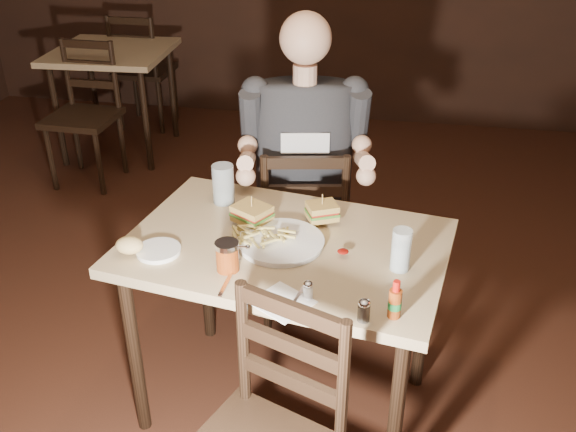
% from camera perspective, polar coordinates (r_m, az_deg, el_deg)
% --- Properties ---
extents(room_shell, '(7.00, 7.00, 7.00)m').
position_cam_1_polar(room_shell, '(1.93, -9.58, 12.20)').
color(room_shell, black).
rests_on(room_shell, ground).
extents(main_table, '(1.21, 0.91, 0.77)m').
position_cam_1_polar(main_table, '(2.30, -0.23, -4.29)').
color(main_table, tan).
rests_on(main_table, ground).
extents(bg_table, '(0.84, 0.84, 0.77)m').
position_cam_1_polar(bg_table, '(4.88, -15.34, 13.09)').
color(bg_table, tan).
rests_on(bg_table, ground).
extents(chair_far, '(0.49, 0.52, 0.90)m').
position_cam_1_polar(chair_far, '(2.98, 1.34, -1.11)').
color(chair_far, black).
rests_on(chair_far, ground).
extents(bg_chair_far, '(0.43, 0.47, 0.92)m').
position_cam_1_polar(bg_chair_far, '(5.42, -12.64, 12.54)').
color(bg_chair_far, black).
rests_on(bg_chair_far, ground).
extents(bg_chair_near, '(0.44, 0.48, 0.92)m').
position_cam_1_polar(bg_chair_near, '(4.48, -17.85, 8.35)').
color(bg_chair_near, black).
rests_on(bg_chair_near, ground).
extents(diner, '(0.63, 0.54, 0.97)m').
position_cam_1_polar(diner, '(2.71, 1.49, 7.50)').
color(diner, '#28282C').
rests_on(diner, chair_far).
extents(dinner_plate, '(0.34, 0.34, 0.02)m').
position_cam_1_polar(dinner_plate, '(2.24, -0.64, -2.42)').
color(dinner_plate, white).
rests_on(dinner_plate, main_table).
extents(sandwich_left, '(0.16, 0.15, 0.11)m').
position_cam_1_polar(sandwich_left, '(2.34, -3.24, 0.73)').
color(sandwich_left, gold).
rests_on(sandwich_left, dinner_plate).
extents(sandwich_right, '(0.13, 0.13, 0.10)m').
position_cam_1_polar(sandwich_right, '(2.35, 3.06, 0.81)').
color(sandwich_right, gold).
rests_on(sandwich_right, dinner_plate).
extents(fries_pile, '(0.28, 0.22, 0.04)m').
position_cam_1_polar(fries_pile, '(2.24, -2.49, -1.62)').
color(fries_pile, tan).
rests_on(fries_pile, dinner_plate).
extents(ketchup_dollop, '(0.04, 0.04, 0.01)m').
position_cam_1_polar(ketchup_dollop, '(2.17, 4.91, -3.15)').
color(ketchup_dollop, maroon).
rests_on(ketchup_dollop, dinner_plate).
extents(glass_left, '(0.10, 0.10, 0.16)m').
position_cam_1_polar(glass_left, '(2.50, -5.78, 2.84)').
color(glass_left, silver).
rests_on(glass_left, main_table).
extents(glass_right, '(0.07, 0.07, 0.15)m').
position_cam_1_polar(glass_right, '(2.11, 10.01, -2.98)').
color(glass_right, silver).
rests_on(glass_right, main_table).
extents(hot_sauce, '(0.04, 0.04, 0.13)m').
position_cam_1_polar(hot_sauce, '(1.90, 9.51, -7.29)').
color(hot_sauce, maroon).
rests_on(hot_sauce, main_table).
extents(salt_shaker, '(0.04, 0.04, 0.06)m').
position_cam_1_polar(salt_shaker, '(1.97, 1.79, -6.63)').
color(salt_shaker, white).
rests_on(salt_shaker, main_table).
extents(pepper_shaker, '(0.04, 0.04, 0.07)m').
position_cam_1_polar(pepper_shaker, '(1.89, 6.76, -8.37)').
color(pepper_shaker, '#38332D').
rests_on(pepper_shaker, main_table).
extents(syrup_dispenser, '(0.09, 0.09, 0.10)m').
position_cam_1_polar(syrup_dispenser, '(2.09, -5.42, -3.58)').
color(syrup_dispenser, maroon).
rests_on(syrup_dispenser, main_table).
extents(napkin, '(0.21, 0.21, 0.00)m').
position_cam_1_polar(napkin, '(1.97, -0.52, -7.67)').
color(napkin, white).
rests_on(napkin, main_table).
extents(knife, '(0.02, 0.21, 0.01)m').
position_cam_1_polar(knife, '(2.08, -5.19, -5.40)').
color(knife, silver).
rests_on(knife, napkin).
extents(fork, '(0.04, 0.14, 0.00)m').
position_cam_1_polar(fork, '(1.97, 0.66, -7.51)').
color(fork, silver).
rests_on(fork, napkin).
extents(side_plate, '(0.17, 0.17, 0.01)m').
position_cam_1_polar(side_plate, '(2.24, -11.43, -3.11)').
color(side_plate, white).
rests_on(side_plate, main_table).
extents(bread_roll, '(0.11, 0.09, 0.06)m').
position_cam_1_polar(bread_roll, '(2.23, -13.93, -2.53)').
color(bread_roll, '#D7B671').
rests_on(bread_roll, side_plate).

